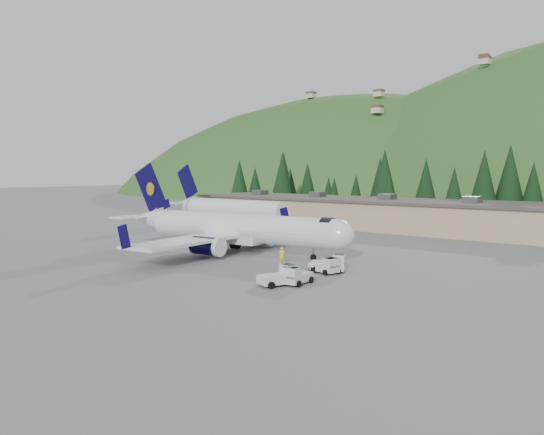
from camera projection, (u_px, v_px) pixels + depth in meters
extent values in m
plane|color=slate|center=(241.00, 253.00, 65.51)|extent=(600.00, 600.00, 0.00)
cylinder|color=white|center=(241.00, 228.00, 65.24)|extent=(26.07, 6.59, 3.47)
ellipsoid|color=white|center=(336.00, 234.00, 58.26)|extent=(4.90, 3.99, 3.47)
cylinder|color=black|center=(328.00, 230.00, 58.73)|extent=(1.63, 3.00, 2.86)
cone|color=white|center=(150.00, 219.00, 73.69)|extent=(5.92, 4.12, 3.47)
cube|color=white|center=(235.00, 239.00, 65.87)|extent=(7.69, 3.83, 0.92)
cube|color=white|center=(229.00, 234.00, 66.32)|extent=(8.85, 31.76, 0.32)
cube|color=#080432|center=(285.00, 215.00, 80.10)|extent=(1.87, 0.36, 2.65)
cube|color=#080432|center=(124.00, 237.00, 53.84)|extent=(1.87, 0.36, 2.65)
cylinder|color=#080432|center=(259.00, 236.00, 70.37)|extent=(4.10, 2.58, 2.12)
cylinder|color=white|center=(270.00, 237.00, 69.42)|extent=(0.82, 2.30, 2.25)
cube|color=white|center=(259.00, 233.00, 70.33)|extent=(2.04, 0.48, 0.83)
cylinder|color=#080432|center=(207.00, 246.00, 61.41)|extent=(4.10, 2.58, 2.12)
cylinder|color=white|center=(219.00, 247.00, 60.46)|extent=(0.82, 2.30, 2.25)
cube|color=white|center=(207.00, 242.00, 61.37)|extent=(2.04, 0.48, 0.83)
cube|color=#080432|center=(150.00, 188.00, 73.22)|extent=(5.70, 0.97, 6.77)
ellipsoid|color=gold|center=(152.00, 189.00, 73.29)|extent=(1.83, 0.39, 1.83)
ellipsoid|color=gold|center=(150.00, 189.00, 72.98)|extent=(1.83, 0.39, 1.83)
cube|color=#080432|center=(163.00, 206.00, 72.13)|extent=(2.56, 0.54, 1.83)
cube|color=white|center=(147.00, 215.00, 73.90)|extent=(3.78, 11.74, 0.20)
cylinder|color=slate|center=(313.00, 253.00, 59.96)|extent=(0.21, 0.21, 1.66)
cylinder|color=black|center=(313.00, 257.00, 60.00)|extent=(0.73, 0.34, 0.70)
cylinder|color=slate|center=(235.00, 242.00, 69.02)|extent=(0.25, 0.25, 1.85)
cylinder|color=black|center=(237.00, 245.00, 68.85)|extent=(1.05, 0.44, 1.02)
cylinder|color=black|center=(233.00, 245.00, 69.25)|extent=(1.05, 0.44, 1.02)
cylinder|color=slate|center=(211.00, 246.00, 64.84)|extent=(0.25, 0.25, 1.85)
cylinder|color=black|center=(213.00, 250.00, 64.68)|extent=(1.05, 0.44, 1.02)
cylinder|color=black|center=(208.00, 249.00, 65.08)|extent=(1.05, 0.44, 1.02)
cylinder|color=white|center=(235.00, 209.00, 96.11)|extent=(22.00, 3.60, 3.60)
cone|color=white|center=(184.00, 205.00, 105.03)|extent=(5.00, 3.60, 3.60)
cube|color=#080432|center=(187.00, 182.00, 103.99)|extent=(5.82, 0.28, 6.89)
cube|color=white|center=(184.00, 202.00, 104.97)|extent=(2.40, 11.00, 0.20)
cube|color=silver|center=(328.00, 266.00, 53.07)|extent=(3.81, 2.99, 0.80)
cube|color=silver|center=(339.00, 259.00, 52.72)|extent=(1.70, 1.92, 1.02)
cube|color=black|center=(339.00, 255.00, 52.68)|extent=(1.55, 1.77, 0.11)
cylinder|color=black|center=(340.00, 268.00, 53.68)|extent=(0.68, 0.50, 0.64)
cylinder|color=black|center=(338.00, 271.00, 51.93)|extent=(0.68, 0.50, 0.64)
cylinder|color=black|center=(318.00, 267.00, 54.26)|extent=(0.68, 0.50, 0.64)
cylinder|color=black|center=(315.00, 270.00, 52.51)|extent=(0.68, 0.50, 0.64)
cube|color=silver|center=(324.00, 267.00, 52.48)|extent=(3.29, 2.11, 0.71)
cube|color=silver|center=(331.00, 263.00, 51.63)|extent=(1.28, 1.60, 0.91)
cube|color=black|center=(331.00, 259.00, 51.60)|extent=(1.16, 1.48, 0.10)
cylinder|color=black|center=(337.00, 271.00, 52.21)|extent=(0.60, 0.33, 0.57)
cylinder|color=black|center=(325.00, 273.00, 51.21)|extent=(0.60, 0.33, 0.57)
cylinder|color=black|center=(323.00, 268.00, 53.79)|extent=(0.60, 0.33, 0.57)
cylinder|color=black|center=(311.00, 270.00, 52.79)|extent=(0.60, 0.33, 0.57)
cube|color=silver|center=(278.00, 279.00, 46.59)|extent=(2.79, 3.75, 0.79)
cube|color=silver|center=(289.00, 270.00, 47.08)|extent=(1.87, 1.62, 1.01)
cube|color=black|center=(289.00, 265.00, 47.04)|extent=(1.73, 1.47, 0.11)
cylinder|color=black|center=(283.00, 279.00, 47.95)|extent=(0.46, 0.68, 0.63)
cylinder|color=black|center=(294.00, 283.00, 46.38)|extent=(0.46, 0.68, 0.63)
cylinder|color=black|center=(262.00, 282.00, 46.86)|extent=(0.46, 0.68, 0.63)
cylinder|color=black|center=(271.00, 285.00, 45.29)|extent=(0.46, 0.68, 0.63)
cube|color=tan|center=(362.00, 213.00, 97.57)|extent=(70.00, 16.00, 4.80)
cube|color=#47423D|center=(362.00, 199.00, 97.35)|extent=(71.00, 17.00, 0.40)
cube|color=slate|center=(260.00, 192.00, 113.25)|extent=(2.50, 2.50, 1.00)
cube|color=slate|center=(318.00, 194.00, 103.68)|extent=(2.50, 2.50, 1.00)
cube|color=slate|center=(387.00, 197.00, 94.11)|extent=(2.50, 2.50, 1.00)
cube|color=slate|center=(472.00, 199.00, 84.54)|extent=(2.50, 2.50, 1.00)
cube|color=silver|center=(297.00, 278.00, 47.28)|extent=(1.87, 3.29, 0.74)
cube|color=silver|center=(291.00, 272.00, 46.36)|extent=(1.57, 1.19, 0.95)
cube|color=black|center=(291.00, 268.00, 46.33)|extent=(1.45, 1.07, 0.11)
cylinder|color=black|center=(299.00, 284.00, 45.97)|extent=(0.29, 0.61, 0.59)
cylinder|color=black|center=(283.00, 282.00, 46.92)|extent=(0.29, 0.61, 0.59)
cylinder|color=black|center=(311.00, 280.00, 47.70)|extent=(0.29, 0.61, 0.59)
cylinder|color=black|center=(295.00, 278.00, 48.65)|extent=(0.29, 0.61, 0.59)
imported|color=#FFF91E|center=(282.00, 256.00, 57.62)|extent=(0.79, 0.77, 1.83)
cone|color=black|center=(238.00, 182.00, 151.76)|extent=(5.21, 5.21, 10.65)
cone|color=black|center=(239.00, 180.00, 144.48)|extent=(5.62, 5.62, 11.50)
cone|color=black|center=(255.00, 184.00, 145.65)|extent=(4.80, 4.80, 9.81)
cone|color=black|center=(284.00, 176.00, 146.88)|extent=(6.53, 6.53, 13.36)
cone|color=black|center=(290.00, 185.00, 140.68)|extent=(4.74, 4.74, 9.71)
cone|color=black|center=(282.00, 178.00, 130.96)|extent=(6.23, 6.23, 12.74)
cone|color=black|center=(308.00, 184.00, 132.44)|extent=(5.17, 5.17, 10.58)
cone|color=black|center=(328.00, 192.00, 134.50)|extent=(3.66, 3.66, 7.49)
cone|color=black|center=(334.00, 193.00, 128.44)|extent=(3.65, 3.65, 7.46)
cone|color=black|center=(356.00, 191.00, 128.49)|extent=(3.95, 3.95, 8.08)
cone|color=black|center=(380.00, 182.00, 125.09)|extent=(5.65, 5.65, 11.56)
cone|color=black|center=(385.00, 177.00, 121.37)|extent=(6.42, 6.42, 13.13)
cone|color=black|center=(389.00, 192.00, 112.54)|extent=(4.18, 4.18, 8.55)
cone|color=black|center=(426.00, 184.00, 114.70)|extent=(5.45, 5.45, 11.14)
cone|color=black|center=(454.00, 192.00, 115.78)|extent=(4.17, 4.17, 8.52)
cone|color=black|center=(454.00, 191.00, 103.43)|extent=(4.59, 4.59, 9.38)
cone|color=black|center=(484.00, 180.00, 108.16)|extent=(6.07, 6.07, 12.41)
cone|color=black|center=(510.00, 177.00, 107.87)|extent=(6.56, 6.56, 13.42)
cone|color=black|center=(533.00, 188.00, 104.38)|extent=(5.05, 5.05, 10.34)
ellipsoid|color=#2A501B|center=(345.00, 346.00, 259.46)|extent=(336.00, 240.00, 240.00)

